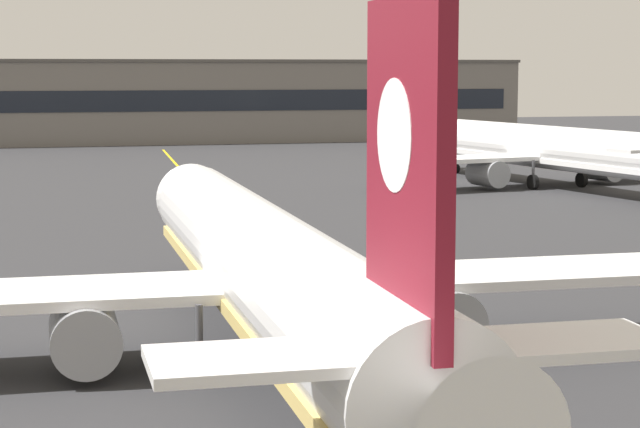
# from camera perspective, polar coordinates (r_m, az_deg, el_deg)

# --- Properties ---
(taxiway_centreline) EXTENTS (11.12, 179.69, 0.01)m
(taxiway_centreline) POSITION_cam_1_polar(r_m,az_deg,el_deg) (58.64, -2.41, -2.81)
(taxiway_centreline) COLOR yellow
(taxiway_centreline) RESTS_ON ground
(airliner_foreground) EXTENTS (32.09, 41.46, 11.65)m
(airliner_foreground) POSITION_cam_1_polar(r_m,az_deg,el_deg) (39.83, -2.63, -2.65)
(airliner_foreground) COLOR white
(airliner_foreground) RESTS_ON ground
(airliner_background) EXTENTS (31.69, 40.45, 11.42)m
(airliner_background) POSITION_cam_1_polar(r_m,az_deg,el_deg) (102.14, 11.03, 3.18)
(airliner_background) COLOR white
(airliner_background) RESTS_ON ground
(safety_cone_by_nose_gear) EXTENTS (0.44, 0.44, 0.55)m
(safety_cone_by_nose_gear) POSITION_cam_1_polar(r_m,az_deg,el_deg) (56.70, -4.70, -2.91)
(safety_cone_by_nose_gear) COLOR orange
(safety_cone_by_nose_gear) RESTS_ON ground
(terminal_building) EXTENTS (112.54, 12.40, 11.41)m
(terminal_building) POSITION_cam_1_polar(r_m,az_deg,el_deg) (161.29, -9.79, 5.48)
(terminal_building) COLOR slate
(terminal_building) RESTS_ON ground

